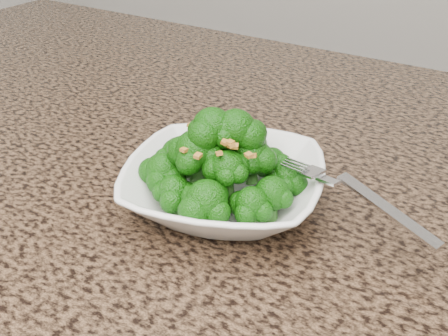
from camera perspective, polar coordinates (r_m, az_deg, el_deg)
The scene contains 5 objects.
granite_counter at distance 0.76m, azimuth -6.31°, elevation 0.80°, with size 1.64×1.04×0.03m, color brown.
bowl at distance 0.61m, azimuth -0.00°, elevation -1.91°, with size 0.22×0.22×0.05m, color white.
broccoli_pile at distance 0.58m, azimuth 0.00°, elevation 3.55°, with size 0.19×0.19×0.08m, color #14590A, non-canonical shape.
garlic_topping at distance 0.57m, azimuth 0.00°, elevation 7.34°, with size 0.11×0.11×0.01m, color #C4842F, non-canonical shape.
fork at distance 0.57m, azimuth 10.89°, elevation -1.35°, with size 0.19×0.03×0.01m, color silver, non-canonical shape.
Camera 1 is at (0.43, -0.21, 1.25)m, focal length 45.00 mm.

